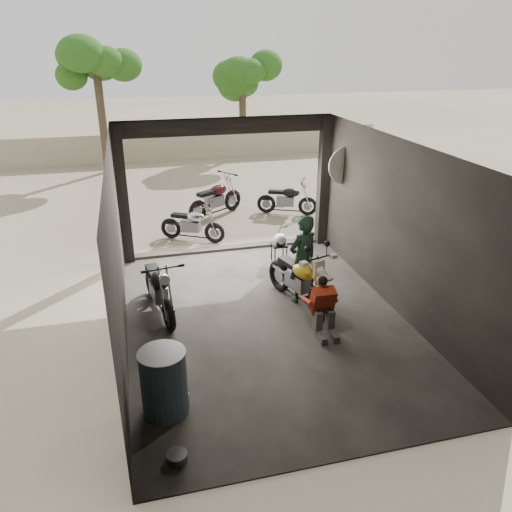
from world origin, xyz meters
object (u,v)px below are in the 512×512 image
outside_bike_c (287,197)px  rider (303,260)px  main_bike (299,276)px  oil_drum (164,383)px  sign_post (345,182)px  left_bike (158,285)px  outside_bike_b (215,196)px  helmet (280,239)px  stool (279,247)px  outside_bike_a (192,222)px  mechanic (325,310)px

outside_bike_c → rider: (-1.35, -5.23, 0.37)m
main_bike → rider: (0.09, 0.10, 0.29)m
oil_drum → sign_post: (4.58, 4.62, 1.29)m
left_bike → oil_drum: bearing=-102.3°
rider → outside_bike_c: bearing=-126.3°
outside_bike_b → helmet: (0.84, -3.72, -0.01)m
left_bike → outside_bike_c: left_bike is taller
stool → oil_drum: oil_drum is taller
left_bike → outside_bike_c: size_ratio=1.10×
outside_bike_a → helmet: (1.77, -1.92, 0.08)m
main_bike → oil_drum: main_bike is taller
outside_bike_b → outside_bike_c: size_ratio=1.15×
outside_bike_b → helmet: size_ratio=6.08×
outside_bike_b → mechanic: bearing=151.6°
outside_bike_c → stool: 3.56m
outside_bike_a → sign_post: size_ratio=0.58×
outside_bike_a → helmet: 2.61m
outside_bike_c → helmet: (-1.24, -3.36, 0.07)m
outside_bike_c → rider: rider is taller
mechanic → stool: size_ratio=2.22×
mechanic → sign_post: bearing=62.9°
mechanic → stool: bearing=87.9°
outside_bike_c → helmet: size_ratio=5.30×
left_bike → helmet: (2.86, 1.64, 0.02)m
outside_bike_c → stool: outside_bike_c is taller
left_bike → outside_bike_c: bearing=41.1°
main_bike → left_bike: size_ratio=1.05×
rider → stool: bearing=-115.1°
outside_bike_b → sign_post: bearing=-180.0°
outside_bike_c → main_bike: bearing=-170.1°
outside_bike_a → mechanic: bearing=-132.1°
main_bike → rider: 0.32m
stool → sign_post: bearing=4.4°
rider → helmet: size_ratio=6.09×
oil_drum → mechanic: bearing=24.8°
outside_bike_b → mechanic: (0.68, -6.87, -0.09)m
outside_bike_a → outside_bike_b: outside_bike_b is taller
outside_bike_c → oil_drum: (-4.24, -7.83, -0.04)m
stool → helmet: 0.21m
outside_bike_c → helmet: bearing=-175.1°
left_bike → sign_post: 4.94m
outside_bike_b → rider: bearing=153.3°
main_bike → outside_bike_a: size_ratio=1.18×
main_bike → helmet: main_bike is taller
mechanic → stool: (0.15, 3.18, -0.12)m
main_bike → left_bike: bearing=155.9°
main_bike → stool: 2.01m
helmet → oil_drum: oil_drum is taller
outside_bike_a → mechanic: (1.61, -5.08, 0.00)m
main_bike → outside_bike_c: (1.45, 5.33, -0.07)m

